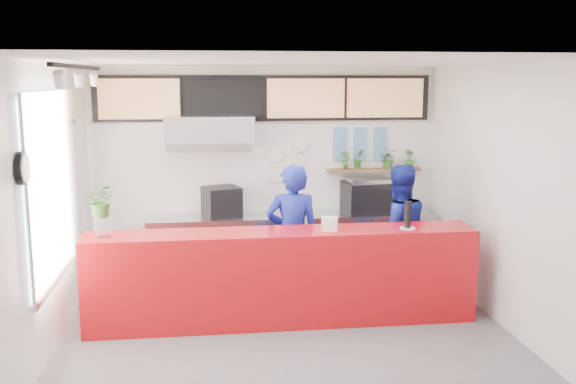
% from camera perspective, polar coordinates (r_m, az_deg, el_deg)
% --- Properties ---
extents(floor, '(5.00, 5.00, 0.00)m').
position_cam_1_polar(floor, '(7.34, -0.08, -12.60)').
color(floor, slate).
rests_on(floor, ground).
extents(ceiling, '(5.00, 5.00, 0.00)m').
position_cam_1_polar(ceiling, '(6.77, -0.09, 11.53)').
color(ceiling, silver).
extents(wall_back, '(5.00, 0.00, 5.00)m').
position_cam_1_polar(wall_back, '(9.35, -2.02, 1.89)').
color(wall_back, white).
rests_on(wall_back, ground).
extents(wall_left, '(0.00, 5.00, 5.00)m').
position_cam_1_polar(wall_left, '(7.04, -20.71, -1.46)').
color(wall_left, white).
rests_on(wall_left, ground).
extents(wall_right, '(0.00, 5.00, 5.00)m').
position_cam_1_polar(wall_right, '(7.62, 18.90, -0.51)').
color(wall_right, white).
rests_on(wall_right, ground).
extents(service_counter, '(4.50, 0.60, 1.10)m').
position_cam_1_polar(service_counter, '(7.52, -0.47, -7.56)').
color(service_counter, '#B50C13').
rests_on(service_counter, ground).
extents(cream_band, '(5.00, 0.02, 0.80)m').
position_cam_1_polar(cream_band, '(9.25, -2.05, 8.65)').
color(cream_band, beige).
rests_on(cream_band, wall_back).
extents(prep_bench, '(1.80, 0.60, 0.90)m').
position_cam_1_polar(prep_bench, '(9.23, -6.77, -4.94)').
color(prep_bench, '#B2B5BA').
rests_on(prep_bench, ground).
extents(panini_oven, '(0.59, 0.59, 0.42)m').
position_cam_1_polar(panini_oven, '(9.08, -5.92, -0.88)').
color(panini_oven, black).
rests_on(panini_oven, prep_bench).
extents(extraction_hood, '(1.20, 0.70, 0.35)m').
position_cam_1_polar(extraction_hood, '(8.89, -6.99, 5.62)').
color(extraction_hood, '#B2B5BA').
rests_on(extraction_hood, ceiling).
extents(hood_lip, '(1.20, 0.69, 0.31)m').
position_cam_1_polar(hood_lip, '(8.91, -6.97, 4.34)').
color(hood_lip, '#B2B5BA').
rests_on(hood_lip, ceiling).
extents(right_bench, '(1.80, 0.60, 0.90)m').
position_cam_1_polar(right_bench, '(9.52, 7.24, -4.48)').
color(right_bench, '#B2B5BA').
rests_on(right_bench, ground).
extents(espresso_machine, '(0.76, 0.58, 0.45)m').
position_cam_1_polar(espresso_machine, '(9.37, 7.15, -0.48)').
color(espresso_machine, black).
rests_on(espresso_machine, right_bench).
extents(espresso_tray, '(0.65, 0.48, 0.06)m').
position_cam_1_polar(espresso_tray, '(9.33, 7.18, 1.04)').
color(espresso_tray, '#ABAEB3').
rests_on(espresso_tray, espresso_machine).
extents(herb_shelf, '(1.40, 0.18, 0.04)m').
position_cam_1_polar(herb_shelf, '(9.53, 7.66, 1.97)').
color(herb_shelf, brown).
rests_on(herb_shelf, wall_back).
extents(menu_board_far_left, '(1.10, 0.10, 0.55)m').
position_cam_1_polar(menu_board_far_left, '(9.15, -13.08, 8.07)').
color(menu_board_far_left, tan).
rests_on(menu_board_far_left, wall_back).
extents(menu_board_mid_left, '(1.10, 0.10, 0.55)m').
position_cam_1_polar(menu_board_mid_left, '(9.11, -5.72, 8.27)').
color(menu_board_mid_left, black).
rests_on(menu_board_mid_left, wall_back).
extents(menu_board_mid_right, '(1.10, 0.10, 0.55)m').
position_cam_1_polar(menu_board_mid_right, '(9.21, 1.58, 8.33)').
color(menu_board_mid_right, tan).
rests_on(menu_board_mid_right, wall_back).
extents(menu_board_far_right, '(1.10, 0.10, 0.55)m').
position_cam_1_polar(menu_board_far_right, '(9.46, 8.61, 8.27)').
color(menu_board_far_right, tan).
rests_on(menu_board_far_right, wall_back).
extents(soffit, '(4.80, 0.04, 0.65)m').
position_cam_1_polar(soffit, '(9.22, -2.03, 8.33)').
color(soffit, black).
rests_on(soffit, wall_back).
extents(window_pane, '(0.04, 2.20, 1.90)m').
position_cam_1_polar(window_pane, '(7.29, -20.04, 0.56)').
color(window_pane, silver).
rests_on(window_pane, wall_left).
extents(window_frame, '(0.03, 2.30, 2.00)m').
position_cam_1_polar(window_frame, '(7.28, -19.89, 0.56)').
color(window_frame, '#B2B5BA').
rests_on(window_frame, wall_left).
extents(wall_clock_rim, '(0.05, 0.30, 0.30)m').
position_cam_1_polar(wall_clock_rim, '(6.08, -22.58, 1.96)').
color(wall_clock_rim, black).
rests_on(wall_clock_rim, wall_left).
extents(wall_clock_face, '(0.02, 0.26, 0.26)m').
position_cam_1_polar(wall_clock_face, '(6.08, -22.31, 1.97)').
color(wall_clock_face, white).
rests_on(wall_clock_face, wall_left).
extents(track_rail, '(0.05, 2.40, 0.04)m').
position_cam_1_polar(track_rail, '(6.83, -18.15, 10.52)').
color(track_rail, black).
rests_on(track_rail, ceiling).
extents(dec_plate_a, '(0.24, 0.03, 0.24)m').
position_cam_1_polar(dec_plate_a, '(9.30, -1.09, 3.41)').
color(dec_plate_a, silver).
rests_on(dec_plate_a, wall_back).
extents(dec_plate_b, '(0.24, 0.03, 0.24)m').
position_cam_1_polar(dec_plate_b, '(9.35, 0.74, 2.83)').
color(dec_plate_b, silver).
rests_on(dec_plate_b, wall_back).
extents(dec_plate_c, '(0.24, 0.03, 0.24)m').
position_cam_1_polar(dec_plate_c, '(9.34, -1.08, 1.58)').
color(dec_plate_c, silver).
rests_on(dec_plate_c, wall_back).
extents(dec_plate_d, '(0.24, 0.03, 0.24)m').
position_cam_1_polar(dec_plate_d, '(9.33, 1.05, 4.36)').
color(dec_plate_d, silver).
rests_on(dec_plate_d, wall_back).
extents(photo_frame_a, '(0.20, 0.02, 0.25)m').
position_cam_1_polar(photo_frame_a, '(9.44, 4.66, 5.00)').
color(photo_frame_a, '#598CBF').
rests_on(photo_frame_a, wall_back).
extents(photo_frame_b, '(0.20, 0.02, 0.25)m').
position_cam_1_polar(photo_frame_b, '(9.51, 6.44, 5.00)').
color(photo_frame_b, '#598CBF').
rests_on(photo_frame_b, wall_back).
extents(photo_frame_c, '(0.20, 0.02, 0.25)m').
position_cam_1_polar(photo_frame_c, '(9.58, 8.19, 5.00)').
color(photo_frame_c, '#598CBF').
rests_on(photo_frame_c, wall_back).
extents(photo_frame_d, '(0.20, 0.02, 0.25)m').
position_cam_1_polar(photo_frame_d, '(9.46, 4.64, 3.49)').
color(photo_frame_d, '#598CBF').
rests_on(photo_frame_d, wall_back).
extents(photo_frame_e, '(0.20, 0.02, 0.25)m').
position_cam_1_polar(photo_frame_e, '(9.53, 6.41, 3.51)').
color(photo_frame_e, '#598CBF').
rests_on(photo_frame_e, wall_back).
extents(photo_frame_f, '(0.20, 0.02, 0.25)m').
position_cam_1_polar(photo_frame_f, '(9.61, 8.15, 3.52)').
color(photo_frame_f, '#598CBF').
rests_on(photo_frame_f, wall_back).
extents(staff_center, '(0.70, 0.50, 1.81)m').
position_cam_1_polar(staff_center, '(7.90, 0.42, -4.01)').
color(staff_center, navy).
rests_on(staff_center, ground).
extents(staff_right, '(0.90, 0.73, 1.75)m').
position_cam_1_polar(staff_right, '(8.35, 9.72, -3.59)').
color(staff_right, navy).
rests_on(staff_right, ground).
extents(herb_a, '(0.16, 0.14, 0.27)m').
position_cam_1_polar(herb_a, '(9.41, 5.12, 2.85)').
color(herb_a, '#2D6222').
rests_on(herb_a, herb_shelf).
extents(herb_b, '(0.19, 0.17, 0.29)m').
position_cam_1_polar(herb_b, '(9.45, 6.29, 2.94)').
color(herb_b, '#2D6222').
rests_on(herb_b, herb_shelf).
extents(herb_c, '(0.32, 0.30, 0.28)m').
position_cam_1_polar(herb_c, '(9.57, 8.94, 2.94)').
color(herb_c, '#2D6222').
rests_on(herb_c, herb_shelf).
extents(herb_d, '(0.18, 0.17, 0.27)m').
position_cam_1_polar(herb_d, '(9.66, 10.72, 2.91)').
color(herb_d, '#2D6222').
rests_on(herb_d, herb_shelf).
extents(glass_vase, '(0.24, 0.24, 0.23)m').
position_cam_1_polar(glass_vase, '(7.37, -16.12, -2.96)').
color(glass_vase, silver).
rests_on(glass_vase, service_counter).
extents(basil_vase, '(0.39, 0.36, 0.37)m').
position_cam_1_polar(basil_vase, '(7.31, -16.23, -0.74)').
color(basil_vase, '#2D6222').
rests_on(basil_vase, glass_vase).
extents(napkin_holder, '(0.21, 0.16, 0.16)m').
position_cam_1_polar(napkin_holder, '(7.38, 3.72, -2.85)').
color(napkin_holder, silver).
rests_on(napkin_holder, service_counter).
extents(white_plate, '(0.21, 0.21, 0.01)m').
position_cam_1_polar(white_plate, '(7.61, 10.57, -3.18)').
color(white_plate, silver).
rests_on(white_plate, service_counter).
extents(pepper_mill, '(0.08, 0.08, 0.31)m').
position_cam_1_polar(pepper_mill, '(7.57, 10.61, -1.98)').
color(pepper_mill, black).
rests_on(pepper_mill, white_plate).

